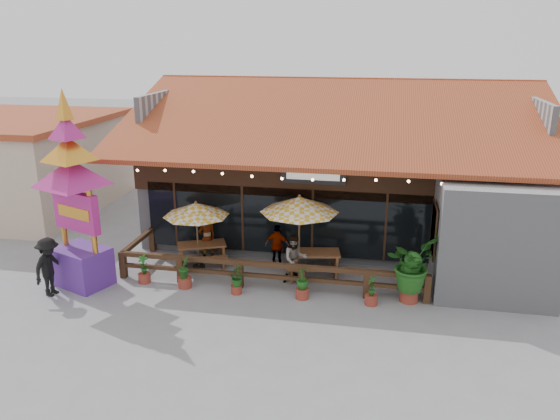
% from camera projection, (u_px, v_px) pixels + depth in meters
% --- Properties ---
extents(ground, '(100.00, 100.00, 0.00)m').
position_uv_depth(ground, '(320.00, 287.00, 17.53)').
color(ground, gray).
rests_on(ground, ground).
extents(restaurant_building, '(15.50, 14.73, 6.09)m').
position_uv_depth(restaurant_building, '(345.00, 172.00, 23.00)').
color(restaurant_building, '#9C9CA1').
rests_on(restaurant_building, ground).
extents(patio_railing, '(10.00, 2.60, 0.92)m').
position_uv_depth(patio_railing, '(249.00, 267.00, 17.50)').
color(patio_railing, '#452918').
rests_on(patio_railing, ground).
extents(neighbor_building, '(8.40, 8.40, 4.22)m').
position_uv_depth(neighbor_building, '(13.00, 162.00, 25.16)').
color(neighbor_building, beige).
rests_on(neighbor_building, ground).
extents(umbrella_left, '(2.94, 2.94, 2.41)m').
position_uv_depth(umbrella_left, '(196.00, 210.00, 18.39)').
color(umbrella_left, brown).
rests_on(umbrella_left, ground).
extents(umbrella_right, '(2.98, 2.98, 2.78)m').
position_uv_depth(umbrella_right, '(299.00, 205.00, 17.78)').
color(umbrella_right, brown).
rests_on(umbrella_right, ground).
extents(picnic_table_left, '(2.07, 1.95, 0.79)m').
position_uv_depth(picnic_table_left, '(202.00, 251.00, 19.06)').
color(picnic_table_left, brown).
rests_on(picnic_table_left, ground).
extents(picnic_table_right, '(2.00, 1.80, 0.85)m').
position_uv_depth(picnic_table_right, '(313.00, 259.00, 18.19)').
color(picnic_table_right, brown).
rests_on(picnic_table_right, ground).
extents(thai_sign_tower, '(3.23, 3.23, 6.72)m').
position_uv_depth(thai_sign_tower, '(72.00, 178.00, 16.64)').
color(thai_sign_tower, '#54268B').
rests_on(thai_sign_tower, ground).
extents(tropical_plant, '(1.85, 1.93, 2.06)m').
position_uv_depth(tropical_plant, '(411.00, 265.00, 16.20)').
color(tropical_plant, maroon).
rests_on(tropical_plant, ground).
extents(diner_a, '(0.75, 0.72, 1.73)m').
position_uv_depth(diner_a, '(207.00, 238.00, 19.29)').
color(diner_a, '#341B10').
rests_on(diner_a, ground).
extents(diner_b, '(0.95, 0.84, 1.63)m').
position_uv_depth(diner_b, '(295.00, 259.00, 17.60)').
color(diner_b, '#341B10').
rests_on(diner_b, ground).
extents(diner_c, '(0.90, 0.42, 1.51)m').
position_uv_depth(diner_c, '(277.00, 246.00, 18.90)').
color(diner_c, '#341B10').
rests_on(diner_c, ground).
extents(pedestrian, '(0.84, 1.29, 1.87)m').
position_uv_depth(pedestrian, '(49.00, 267.00, 16.72)').
color(pedestrian, black).
rests_on(pedestrian, ground).
extents(planter_a, '(0.39, 0.39, 0.97)m').
position_uv_depth(planter_a, '(144.00, 271.00, 17.71)').
color(planter_a, maroon).
rests_on(planter_a, ground).
extents(planter_b, '(0.43, 0.43, 1.05)m').
position_uv_depth(planter_b, '(184.00, 274.00, 17.34)').
color(planter_b, maroon).
rests_on(planter_b, ground).
extents(planter_c, '(0.66, 0.67, 0.84)m').
position_uv_depth(planter_c, '(236.00, 280.00, 16.92)').
color(planter_c, maroon).
rests_on(planter_c, ground).
extents(planter_d, '(0.53, 0.53, 0.99)m').
position_uv_depth(planter_d, '(302.00, 284.00, 16.61)').
color(planter_d, maroon).
rests_on(planter_d, ground).
extents(planter_e, '(0.38, 0.38, 0.93)m').
position_uv_depth(planter_e, '(371.00, 293.00, 16.24)').
color(planter_e, maroon).
rests_on(planter_e, ground).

